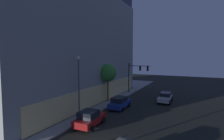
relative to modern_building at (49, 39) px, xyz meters
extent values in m
cube|color=#4C4C51|center=(0.00, 0.04, -10.74)|extent=(31.34, 21.62, 0.15)
cube|color=#FCE493|center=(0.00, -10.37, -9.21)|extent=(27.84, 0.60, 2.90)
cube|color=#939A94|center=(0.00, 0.04, -1.47)|extent=(30.94, 21.22, 18.39)
cylinder|color=black|center=(9.93, -11.71, -7.63)|extent=(0.18, 0.18, 6.07)
cylinder|color=black|center=(10.11, -13.84, -5.16)|extent=(0.49, 4.27, 0.12)
cube|color=black|center=(10.13, -14.05, -5.66)|extent=(0.35, 0.35, 0.90)
sphere|color=yellow|center=(10.15, -14.23, -5.66)|extent=(0.18, 0.18, 0.18)
cube|color=black|center=(10.26, -15.54, -5.66)|extent=(0.35, 0.35, 0.90)
sphere|color=green|center=(10.27, -15.72, -5.94)|extent=(0.18, 0.18, 0.18)
cylinder|color=#464646|center=(-6.43, -11.32, -7.12)|extent=(0.16, 0.16, 7.07)
sphere|color=#F9EFC6|center=(-6.43, -11.32, -3.44)|extent=(0.44, 0.44, 0.44)
cylinder|color=brown|center=(1.62, -11.16, -8.88)|extent=(0.26, 0.26, 3.56)
sphere|color=#388632|center=(1.62, -11.16, -5.94)|extent=(2.92, 2.92, 2.92)
cube|color=maroon|center=(-8.21, -14.11, -10.13)|extent=(4.29, 2.10, 0.69)
cube|color=black|center=(-8.53, -14.13, -9.43)|extent=(2.09, 1.81, 0.71)
cube|color=#F9F4CC|center=(-6.18, -13.45, -10.13)|extent=(0.13, 0.20, 0.12)
cube|color=#F9F4CC|center=(-6.13, -14.60, -10.13)|extent=(0.13, 0.20, 0.12)
cylinder|color=black|center=(-6.95, -13.10, -10.47)|extent=(0.68, 0.27, 0.67)
cylinder|color=black|center=(-6.87, -15.01, -10.47)|extent=(0.68, 0.27, 0.67)
cylinder|color=black|center=(-9.56, -13.21, -10.47)|extent=(0.68, 0.27, 0.67)
cylinder|color=black|center=(-9.48, -15.13, -10.47)|extent=(0.68, 0.27, 0.67)
cube|color=navy|center=(-0.76, -14.42, -10.14)|extent=(4.40, 1.89, 0.74)
cube|color=black|center=(-1.09, -14.42, -9.43)|extent=(2.29, 1.70, 0.67)
cube|color=#F9F4CC|center=(1.39, -13.86, -10.14)|extent=(0.12, 0.20, 0.12)
cube|color=#F9F4CC|center=(1.39, -14.99, -10.14)|extent=(0.12, 0.20, 0.12)
cylinder|color=black|center=(0.61, -13.48, -10.51)|extent=(0.61, 0.24, 0.61)
cylinder|color=black|center=(0.61, -15.37, -10.51)|extent=(0.61, 0.24, 0.61)
cylinder|color=black|center=(-2.12, -13.48, -10.51)|extent=(0.61, 0.24, 0.61)
cylinder|color=black|center=(-2.12, -15.36, -10.51)|extent=(0.61, 0.24, 0.61)
cube|color=#B7BABF|center=(5.71, -19.77, -10.15)|extent=(4.55, 1.84, 0.62)
cube|color=black|center=(6.05, -19.77, -9.55)|extent=(2.21, 1.64, 0.58)
cube|color=#F9F4CC|center=(3.49, -20.33, -10.15)|extent=(0.12, 0.20, 0.12)
cube|color=#F9F4CC|center=(3.48, -19.24, -10.15)|extent=(0.12, 0.20, 0.12)
cylinder|color=black|center=(4.31, -20.68, -10.46)|extent=(0.71, 0.24, 0.71)
cylinder|color=black|center=(4.30, -18.88, -10.46)|extent=(0.71, 0.24, 0.71)
cylinder|color=black|center=(7.12, -20.67, -10.46)|extent=(0.71, 0.24, 0.71)
cylinder|color=black|center=(7.11, -18.86, -10.46)|extent=(0.71, 0.24, 0.71)
camera|label=1|loc=(-23.91, -24.51, -3.24)|focal=28.18mm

